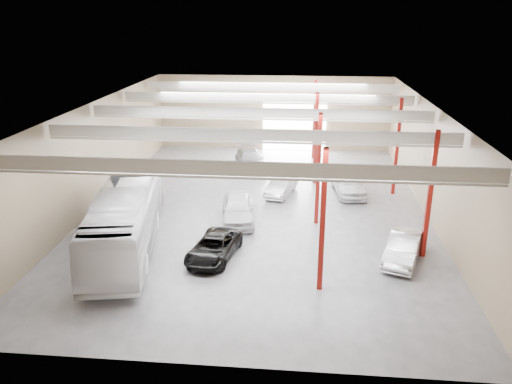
% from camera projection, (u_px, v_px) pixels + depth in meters
% --- Properties ---
extents(depot_shell, '(22.12, 32.12, 7.06)m').
position_uv_depth(depot_shell, '(262.00, 135.00, 32.46)').
color(depot_shell, '#4E4E54').
rests_on(depot_shell, ground).
extents(coach_bus, '(5.15, 12.86, 3.49)m').
position_uv_depth(coach_bus, '(126.00, 218.00, 27.76)').
color(coach_bus, silver).
rests_on(coach_bus, ground).
extents(black_sedan, '(2.86, 4.84, 1.26)m').
position_uv_depth(black_sedan, '(214.00, 247.00, 26.77)').
color(black_sedan, black).
rests_on(black_sedan, ground).
extents(car_row_a, '(2.70, 5.18, 1.68)m').
position_uv_depth(car_row_a, '(238.00, 209.00, 31.51)').
color(car_row_a, silver).
rests_on(car_row_a, ground).
extents(car_row_b, '(2.41, 4.29, 1.34)m').
position_uv_depth(car_row_b, '(281.00, 186.00, 36.22)').
color(car_row_b, silver).
rests_on(car_row_b, ground).
extents(car_row_c, '(3.48, 5.74, 1.56)m').
position_uv_depth(car_row_c, '(251.00, 160.00, 42.20)').
color(car_row_c, gray).
rests_on(car_row_c, ground).
extents(car_right_near, '(2.94, 4.72, 1.47)m').
position_uv_depth(car_right_near, '(403.00, 248.00, 26.46)').
color(car_right_near, silver).
rests_on(car_right_near, ground).
extents(car_right_far, '(2.62, 5.21, 1.70)m').
position_uv_depth(car_right_far, '(349.00, 182.00, 36.32)').
color(car_right_far, silver).
rests_on(car_right_far, ground).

